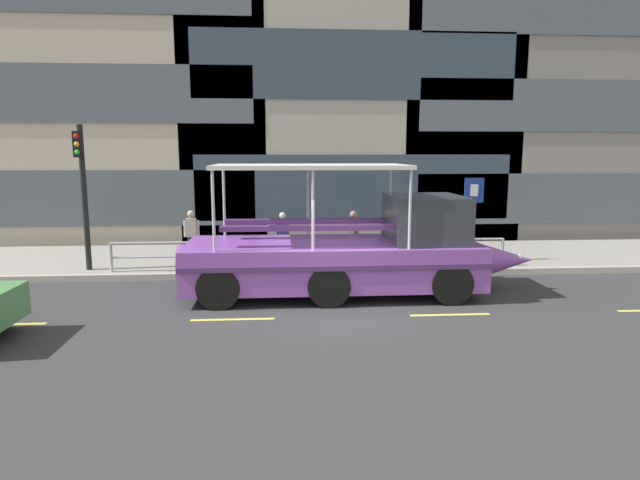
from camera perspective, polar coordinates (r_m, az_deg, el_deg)
ground_plane at (r=12.65m, az=2.05°, el=-7.15°), size 120.00×120.00×0.00m
sidewalk at (r=18.05m, az=0.17°, el=-1.86°), size 32.00×4.80×0.18m
curb_edge at (r=15.63m, az=0.84°, el=-3.62°), size 32.00×0.18×0.18m
lane_centreline at (r=11.95m, az=2.43°, el=-8.13°), size 25.80×0.12×0.01m
curb_guardrail at (r=15.79m, az=-0.88°, el=-0.97°), size 11.58×0.09×0.86m
traffic_light_pole at (r=16.81m, az=-23.79°, el=5.50°), size 0.24×0.46×4.16m
parking_sign at (r=17.32m, az=15.87°, el=3.56°), size 0.60×0.12×2.62m
duck_tour_boat at (r=13.70m, az=3.51°, el=-1.31°), size 9.09×2.70×3.27m
pedestrian_near_bow at (r=17.49m, az=11.85°, el=0.89°), size 0.31×0.34×1.50m
pedestrian_mid_left at (r=16.66m, az=3.53°, el=0.90°), size 0.31×0.40×1.62m
pedestrian_mid_right at (r=17.13m, az=-3.97°, el=0.94°), size 0.42×0.26×1.52m
pedestrian_near_stern at (r=17.08m, az=-13.41°, el=0.90°), size 0.47×0.22×1.63m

